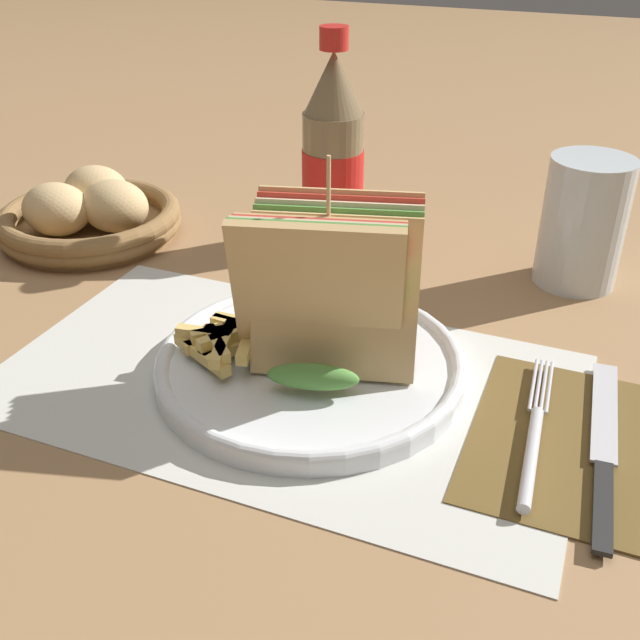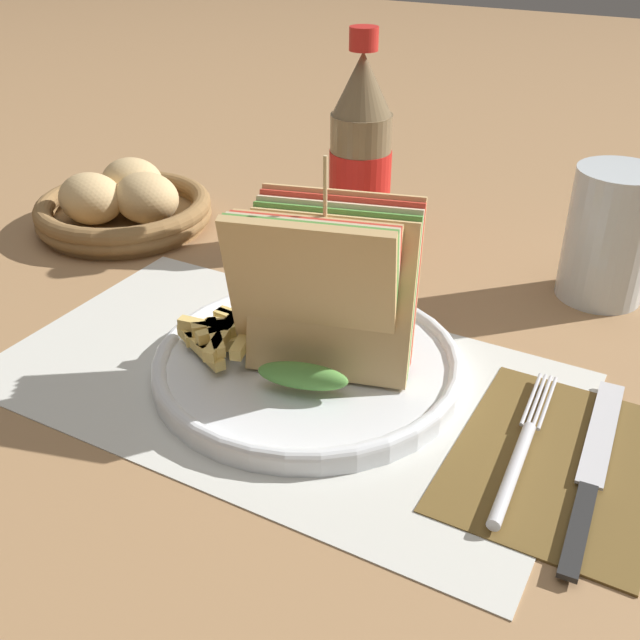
% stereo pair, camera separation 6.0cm
% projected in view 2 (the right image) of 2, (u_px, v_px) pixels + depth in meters
% --- Properties ---
extents(ground_plane, '(4.00, 4.00, 0.00)m').
position_uv_depth(ground_plane, '(304.00, 358.00, 0.62)').
color(ground_plane, '#9E754C').
extents(placemat, '(0.45, 0.26, 0.00)m').
position_uv_depth(placemat, '(277.00, 378.00, 0.60)').
color(placemat, silver).
rests_on(placemat, ground_plane).
extents(plate_main, '(0.25, 0.25, 0.02)m').
position_uv_depth(plate_main, '(308.00, 363.00, 0.60)').
color(plate_main, white).
rests_on(plate_main, ground_plane).
extents(club_sandwich, '(0.15, 0.12, 0.17)m').
position_uv_depth(club_sandwich, '(325.00, 291.00, 0.56)').
color(club_sandwich, tan).
rests_on(club_sandwich, plate_main).
extents(fries_pile, '(0.09, 0.10, 0.02)m').
position_uv_depth(fries_pile, '(234.00, 331.00, 0.60)').
color(fries_pile, '#E5C166').
rests_on(fries_pile, plate_main).
extents(ketchup_blob, '(0.04, 0.04, 0.02)m').
position_uv_depth(ketchup_blob, '(275.00, 312.00, 0.64)').
color(ketchup_blob, maroon).
rests_on(ketchup_blob, plate_main).
extents(napkin, '(0.13, 0.18, 0.00)m').
position_uv_depth(napkin, '(557.00, 459.00, 0.51)').
color(napkin, brown).
rests_on(napkin, ground_plane).
extents(fork, '(0.02, 0.17, 0.01)m').
position_uv_depth(fork, '(519.00, 456.00, 0.51)').
color(fork, silver).
rests_on(fork, napkin).
extents(knife, '(0.03, 0.21, 0.00)m').
position_uv_depth(knife, '(593.00, 469.00, 0.50)').
color(knife, black).
rests_on(knife, napkin).
extents(coke_bottle_near, '(0.07, 0.07, 0.22)m').
position_uv_depth(coke_bottle_near, '(361.00, 155.00, 0.78)').
color(coke_bottle_near, '#7A6647').
rests_on(coke_bottle_near, ground_plane).
extents(glass_near, '(0.08, 0.08, 0.13)m').
position_uv_depth(glass_near, '(608.00, 243.00, 0.69)').
color(glass_near, silver).
rests_on(glass_near, ground_plane).
extents(bread_basket, '(0.20, 0.20, 0.07)m').
position_uv_depth(bread_basket, '(124.00, 206.00, 0.85)').
color(bread_basket, olive).
rests_on(bread_basket, ground_plane).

